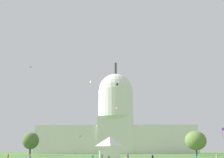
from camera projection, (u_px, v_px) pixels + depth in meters
capitol_building at (116, 123)px, 206.82m from camera, size 118.03×26.72×70.51m
event_tent at (109, 148)px, 72.63m from camera, size 6.07×5.14×5.88m
tree_west_near at (31, 141)px, 121.14m from camera, size 8.35×8.26×10.15m
tree_east_far at (196, 141)px, 123.71m from camera, size 13.31×13.28×10.97m
person_purple_front_right at (128, 156)px, 80.63m from camera, size 0.44×0.44×1.55m
person_teal_mid_center at (196, 156)px, 82.76m from camera, size 0.49×0.49×1.76m
person_olive_front_left at (102, 157)px, 63.51m from camera, size 0.38×0.38×1.61m
person_red_mid_right at (8, 158)px, 63.60m from camera, size 0.44×0.44×1.48m
person_black_edge_west at (153, 158)px, 60.14m from camera, size 0.48×0.48×1.59m
person_tan_back_right at (217, 158)px, 60.36m from camera, size 0.49×0.49×1.67m
person_teal_aisle_center at (93, 158)px, 61.88m from camera, size 0.37×0.37×1.48m
person_orange_mid_left at (106, 156)px, 81.17m from camera, size 0.49×0.49×1.61m
kite_pink_low at (174, 131)px, 176.58m from camera, size 1.25×1.66×3.77m
kite_green_low at (80, 136)px, 184.74m from camera, size 1.04×0.99×4.24m
kite_violet_low at (223, 129)px, 90.69m from camera, size 0.90×0.95×4.12m
kite_red_mid at (116, 108)px, 180.08m from camera, size 0.76×0.73×1.48m
kite_white_low at (113, 139)px, 158.92m from camera, size 0.79×0.53×1.14m
kite_cyan_mid at (29, 68)px, 94.73m from camera, size 1.10×1.68×0.21m
kite_black_mid at (117, 84)px, 125.71m from camera, size 1.04×1.01×3.45m
kite_lime_high at (90, 82)px, 177.11m from camera, size 0.87×1.08×2.68m
kite_magenta_mid at (192, 120)px, 152.64m from camera, size 0.61×0.58×1.00m
kite_gold_low at (102, 122)px, 108.42m from camera, size 0.84×1.72×0.16m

